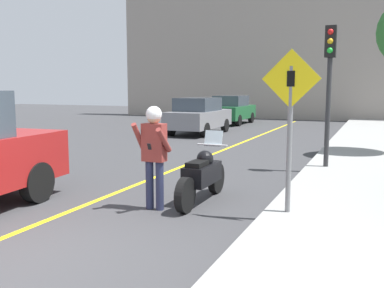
% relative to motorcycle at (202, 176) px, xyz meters
% --- Properties ---
extents(ground_plane, '(80.00, 80.00, 0.00)m').
position_rel_motorcycle_xyz_m(ground_plane, '(-1.27, -3.45, -0.50)').
color(ground_plane, '#38383A').
extents(road_center_line, '(0.12, 36.00, 0.01)m').
position_rel_motorcycle_xyz_m(road_center_line, '(-1.87, 2.55, -0.50)').
color(road_center_line, yellow).
rests_on(road_center_line, ground).
extents(building_backdrop, '(28.00, 1.20, 8.98)m').
position_rel_motorcycle_xyz_m(building_backdrop, '(-1.27, 22.55, 3.99)').
color(building_backdrop, gray).
rests_on(building_backdrop, ground).
extents(motorcycle, '(0.62, 2.15, 1.29)m').
position_rel_motorcycle_xyz_m(motorcycle, '(0.00, 0.00, 0.00)').
color(motorcycle, black).
rests_on(motorcycle, ground).
extents(person_biker, '(0.59, 0.49, 1.82)m').
position_rel_motorcycle_xyz_m(person_biker, '(-0.58, -0.79, 0.63)').
color(person_biker, '#282D4C').
rests_on(person_biker, ground).
extents(crossing_sign, '(0.91, 0.08, 2.56)m').
position_rel_motorcycle_xyz_m(crossing_sign, '(1.69, -0.56, 1.20)').
color(crossing_sign, slate).
rests_on(crossing_sign, sidewalk_curb).
extents(traffic_light, '(0.26, 0.30, 3.47)m').
position_rel_motorcycle_xyz_m(traffic_light, '(1.81, 3.84, 2.08)').
color(traffic_light, '#2D2D30').
rests_on(traffic_light, sidewalk_curb).
extents(parked_car_grey, '(1.88, 4.20, 1.68)m').
position_rel_motorcycle_xyz_m(parked_car_grey, '(-4.68, 11.10, 0.35)').
color(parked_car_grey, black).
rests_on(parked_car_grey, ground).
extents(parked_car_green, '(1.88, 4.20, 1.68)m').
position_rel_motorcycle_xyz_m(parked_car_green, '(-5.03, 17.02, 0.35)').
color(parked_car_green, black).
rests_on(parked_car_green, ground).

